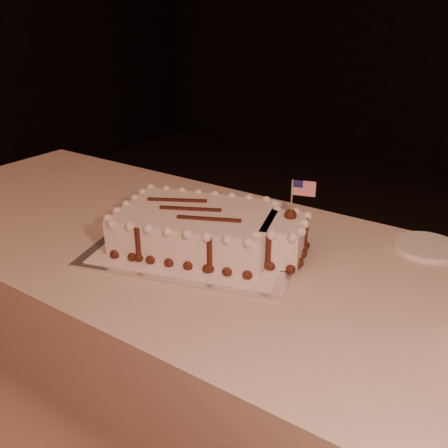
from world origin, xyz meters
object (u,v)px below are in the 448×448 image
Objects in this scene: cake_board at (198,246)px; side_plate at (427,247)px; banquet_table at (249,383)px; sheet_cake at (208,229)px.

side_plate is at bearing 16.41° from cake_board.
banquet_table is 4.77× the size of sheet_cake.
cake_board is 3.12× the size of side_plate.
sheet_cake reaches higher than side_plate.
side_plate is at bearing 42.90° from banquet_table.
cake_board is (-0.15, -0.01, 0.38)m from banquet_table.
side_plate is (0.49, 0.32, 0.00)m from cake_board.
banquet_table is 0.45m from sheet_cake.
cake_board is 0.06m from sheet_cake.
sheet_cake reaches higher than banquet_table.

